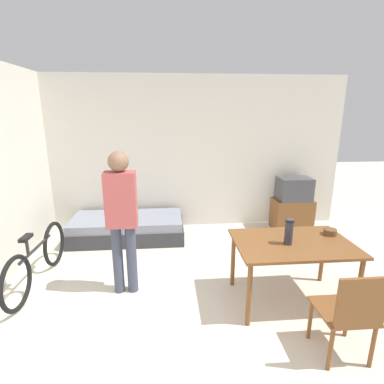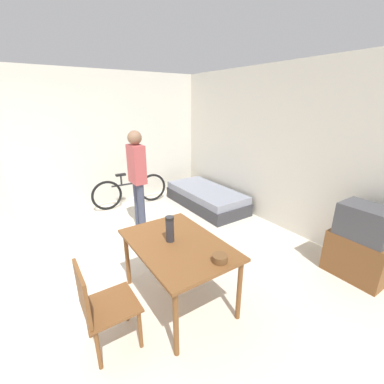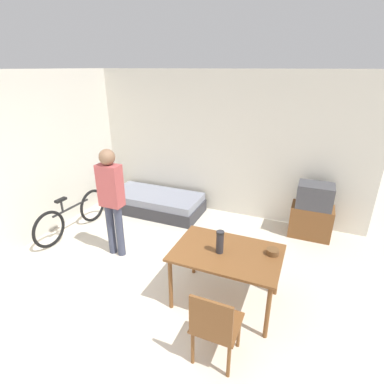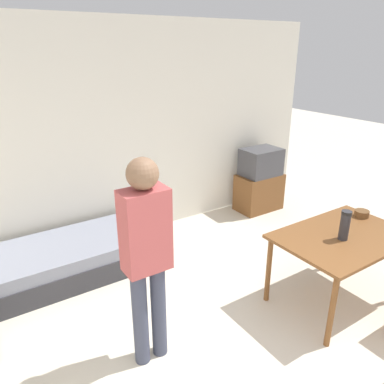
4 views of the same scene
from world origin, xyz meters
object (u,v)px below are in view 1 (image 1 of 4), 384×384
Objects in this scene: person_standing at (122,213)px; thermos_flask at (289,231)px; mate_bowl at (330,232)px; tv at (293,205)px; wooden_chair at (350,312)px; bicycle at (37,260)px; dining_table at (293,249)px; daybed at (128,228)px.

person_standing is 1.83m from thermos_flask.
tv is at bearing 78.40° from mate_bowl.
wooden_chair reaches higher than bicycle.
bicycle is at bearing 172.71° from mate_bowl.
dining_table is 1.45× the size of wooden_chair.
tv is (2.93, 0.18, 0.27)m from daybed.
tv reaches higher than daybed.
tv is at bearing 3.52° from daybed.
daybed is at bearing 54.33° from bicycle.
mate_bowl is (3.46, -0.44, 0.44)m from bicycle.
person_standing is at bearing -147.84° from tv.
thermos_flask is (1.79, -0.39, -0.11)m from person_standing.
mate_bowl is at bearing -34.62° from daybed.
mate_bowl is at bearing -101.60° from tv.
daybed is 1.94× the size of tv.
mate_bowl reaches higher than daybed.
daybed is 12.85× the size of mate_bowl.
daybed is 1.48× the size of dining_table.
mate_bowl is (0.58, 0.20, -0.12)m from thermos_flask.
mate_bowl is at bearing 70.86° from wooden_chair.
dining_table is 1.93m from person_standing.
thermos_flask is at bearing -44.88° from daybed.
person_standing is at bearing -83.96° from daybed.
person_standing is at bearing 167.75° from thermos_flask.
person_standing reaches higher than thermos_flask.
wooden_chair is 6.00× the size of mate_bowl.
thermos_flask reaches higher than mate_bowl.
tv reaches higher than mate_bowl.
dining_table is 0.25m from thermos_flask.
daybed is 2.84m from thermos_flask.
daybed is 3.54m from wooden_chair.
bicycle is (-2.97, 0.60, -0.32)m from dining_table.
wooden_chair reaches higher than mate_bowl.
bicycle is (-3.11, 1.47, -0.17)m from wooden_chair.
daybed is at bearing -176.48° from tv.
mate_bowl is at bearing 18.85° from thermos_flask.
tv is 2.27m from dining_table.
tv is 2.37m from thermos_flask.
person_standing reaches higher than wooden_chair.
dining_table is (-0.89, -2.08, 0.19)m from tv.
mate_bowl is at bearing -4.61° from person_standing.
thermos_flask is at bearing -114.62° from tv.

